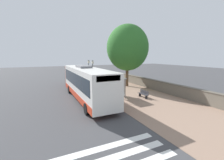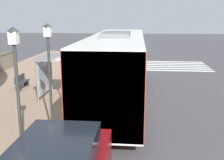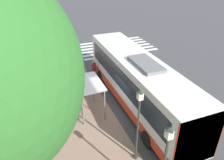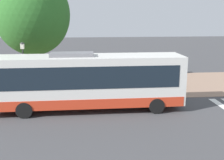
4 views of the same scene
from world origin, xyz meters
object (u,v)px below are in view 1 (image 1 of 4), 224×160
(bus, at_px, (86,83))
(parked_car_behind_bus, at_px, (74,79))
(pedestrian, at_px, (120,101))
(bench, at_px, (143,94))
(bus_shelter, at_px, (116,81))
(street_lamp_far, at_px, (89,71))
(shade_tree, at_px, (127,48))
(street_lamp_near, at_px, (93,72))

(bus, xyz_separation_m, parked_car_behind_bus, (-0.58, -9.46, -0.95))
(pedestrian, height_order, bench, pedestrian)
(bus_shelter, distance_m, bench, 3.62)
(bench, bearing_deg, parked_car_behind_bus, -63.79)
(pedestrian, xyz_separation_m, street_lamp_far, (-0.81, -12.04, 1.56))
(shade_tree, bearing_deg, bus_shelter, 47.68)
(pedestrian, xyz_separation_m, shade_tree, (-6.54, -9.70, 5.21))
(bus, bearing_deg, street_lamp_near, -117.19)
(pedestrian, relative_size, street_lamp_near, 0.39)
(bus, height_order, street_lamp_near, street_lamp_near)
(bus_shelter, bearing_deg, parked_car_behind_bus, -73.06)
(bus, distance_m, bench, 6.88)
(bus_shelter, distance_m, street_lamp_far, 7.48)
(street_lamp_near, height_order, parked_car_behind_bus, street_lamp_near)
(street_lamp_near, height_order, street_lamp_far, street_lamp_near)
(bus_shelter, bearing_deg, bus, -6.65)
(pedestrian, bearing_deg, parked_car_behind_bus, -85.88)
(street_lamp_near, bearing_deg, bus_shelter, 105.21)
(bus, height_order, shade_tree, shade_tree)
(pedestrian, relative_size, street_lamp_far, 0.39)
(bench, relative_size, street_lamp_near, 0.36)
(street_lamp_far, xyz_separation_m, parked_car_behind_bus, (1.86, -2.51, -1.53))
(pedestrian, height_order, street_lamp_near, street_lamp_near)
(bench, xyz_separation_m, shade_tree, (-1.83, -6.83, 5.72))
(bus, distance_m, parked_car_behind_bus, 9.52)
(bench, xyz_separation_m, street_lamp_far, (3.90, -9.18, 2.07))
(bus_shelter, height_order, pedestrian, bus_shelter)
(street_lamp_near, distance_m, parked_car_behind_bus, 5.53)
(bus, relative_size, street_lamp_far, 2.90)
(bus, relative_size, pedestrian, 7.42)
(bench, height_order, street_lamp_near, street_lamp_near)
(bench, bearing_deg, bus_shelter, -33.37)
(street_lamp_near, xyz_separation_m, shade_tree, (-5.89, -0.18, 3.63))
(bus_shelter, xyz_separation_m, parked_car_behind_bus, (3.01, -9.88, -0.97))
(bench, distance_m, shade_tree, 9.10)
(bus, distance_m, street_lamp_far, 7.39)
(bus_shelter, height_order, bench, bus_shelter)
(bus_shelter, relative_size, bench, 1.77)
(bus_shelter, bearing_deg, bench, 146.63)
(bus_shelter, relative_size, shade_tree, 0.28)
(street_lamp_near, bearing_deg, shade_tree, -178.23)
(street_lamp_far, height_order, shade_tree, shade_tree)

